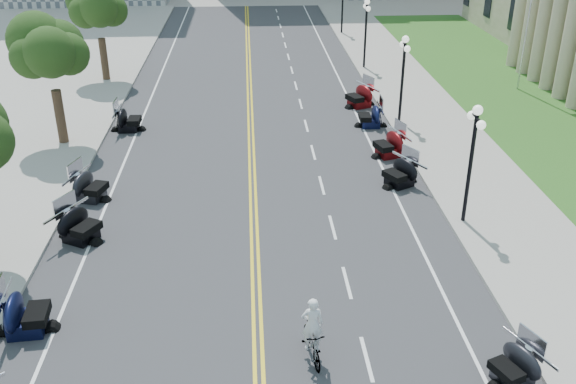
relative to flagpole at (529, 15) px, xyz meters
name	(u,v)px	position (x,y,z in m)	size (l,w,h in m)	color
ground	(256,286)	(-18.00, -22.00, -5.00)	(160.00, 160.00, 0.00)	gray
road	(252,170)	(-18.00, -12.00, -5.00)	(16.00, 90.00, 0.01)	#333335
centerline_yellow_a	(250,169)	(-18.12, -12.00, -4.99)	(0.12, 90.00, 0.00)	yellow
centerline_yellow_b	(255,169)	(-17.88, -12.00, -4.99)	(0.12, 90.00, 0.00)	yellow
edge_line_north	(381,166)	(-11.60, -12.00, -4.99)	(0.12, 90.00, 0.00)	white
edge_line_south	(120,173)	(-24.40, -12.00, -4.99)	(0.12, 90.00, 0.00)	white
lane_dash_5	(367,359)	(-14.80, -26.00, -4.99)	(0.12, 2.00, 0.00)	white
lane_dash_6	(347,282)	(-14.80, -22.00, -4.99)	(0.12, 2.00, 0.00)	white
lane_dash_7	(333,227)	(-14.80, -18.00, -4.99)	(0.12, 2.00, 0.00)	white
lane_dash_8	(322,185)	(-14.80, -14.00, -4.99)	(0.12, 2.00, 0.00)	white
lane_dash_9	(313,152)	(-14.80, -10.00, -4.99)	(0.12, 2.00, 0.00)	white
lane_dash_10	(306,126)	(-14.80, -6.00, -4.99)	(0.12, 2.00, 0.00)	white
lane_dash_11	(301,104)	(-14.80, -2.00, -4.99)	(0.12, 2.00, 0.00)	white
lane_dash_12	(296,86)	(-14.80, 2.00, -4.99)	(0.12, 2.00, 0.00)	white
lane_dash_13	(292,70)	(-14.80, 6.00, -4.99)	(0.12, 2.00, 0.00)	white
lane_dash_14	(288,57)	(-14.80, 10.00, -4.99)	(0.12, 2.00, 0.00)	white
lane_dash_15	(285,45)	(-14.80, 14.00, -4.99)	(0.12, 2.00, 0.00)	white
lane_dash_16	(283,35)	(-14.80, 18.00, -4.99)	(0.12, 2.00, 0.00)	white
lane_dash_17	(280,26)	(-14.80, 22.00, -4.99)	(0.12, 2.00, 0.00)	white
lane_dash_18	(278,18)	(-14.80, 26.00, -4.99)	(0.12, 2.00, 0.00)	white
lane_dash_19	(276,11)	(-14.80, 30.00, -4.99)	(0.12, 2.00, 0.00)	white
sidewalk_north	(463,163)	(-7.50, -12.00, -4.92)	(5.00, 90.00, 0.15)	#9E9991
sidewalk_south	(33,174)	(-28.50, -12.00, -4.92)	(5.00, 90.00, 0.15)	#9E9991
lawn	(534,109)	(-0.50, -4.00, -4.95)	(9.00, 60.00, 0.10)	#356023
street_lamp_2	(470,166)	(-9.40, -18.00, -2.40)	(0.50, 1.20, 4.90)	black
street_lamp_3	(402,80)	(-9.40, -6.00, -2.40)	(0.50, 1.20, 4.90)	black
street_lamp_4	(366,34)	(-9.40, 6.00, -2.40)	(0.50, 1.20, 4.90)	black
street_lamp_5	(342,5)	(-9.40, 18.00, -2.40)	(0.50, 1.20, 4.90)	black
flagpole	(529,15)	(0.00, 0.00, 0.00)	(1.10, 0.20, 10.00)	silver
tree_3	(50,56)	(-28.00, -8.00, -0.25)	(4.80, 4.80, 9.20)	#235619
tree_4	(98,12)	(-28.00, 4.00, -0.25)	(4.80, 4.80, 9.20)	#235619
motorcycle_n_4	(515,364)	(-10.87, -27.19, -4.38)	(1.77, 1.77, 1.24)	black
motorcycle_n_7	(400,171)	(-11.22, -14.20, -4.29)	(2.02, 2.02, 1.41)	black
motorcycle_n_8	(389,143)	(-11.00, -10.73, -4.27)	(2.08, 2.08, 1.46)	#590A0C
motorcycle_n_9	(371,115)	(-11.16, -6.32, -4.30)	(2.01, 2.01, 1.41)	black
motorcycle_n_10	(360,95)	(-11.20, -2.75, -4.24)	(2.18, 2.18, 1.53)	#590A0C
motorcycle_s_5	(25,311)	(-25.19, -24.01, -4.25)	(2.14, 2.14, 1.50)	black
motorcycle_s_6	(79,223)	(-24.79, -18.37, -4.26)	(2.11, 2.11, 1.48)	black
motorcycle_s_7	(89,185)	(-25.16, -14.79, -4.28)	(2.05, 2.05, 1.44)	black
motorcycle_s_9	(128,118)	(-24.86, -6.11, -4.27)	(2.08, 2.08, 1.46)	black
bicycle	(312,343)	(-16.43, -25.85, -4.44)	(0.52, 1.85, 1.11)	#A51414
cyclist_rider	(313,302)	(-16.43, -25.85, -3.00)	(0.65, 0.42, 1.78)	white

